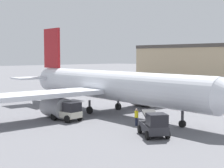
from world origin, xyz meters
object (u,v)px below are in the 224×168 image
object	(u,v)px
ground_crew_worker	(136,117)
belt_loader_truck	(154,125)
baggage_tug	(68,112)
airplane	(107,86)

from	to	relation	value
ground_crew_worker	belt_loader_truck	xyz separation A→B (m)	(4.27, -2.43, 0.11)
ground_crew_worker	baggage_tug	size ratio (longest dim) A/B	0.52
baggage_tug	ground_crew_worker	bearing A→B (deg)	21.74
ground_crew_worker	baggage_tug	distance (m)	7.67
airplane	baggage_tug	bearing A→B (deg)	-76.29
ground_crew_worker	belt_loader_truck	size ratio (longest dim) A/B	0.44
ground_crew_worker	belt_loader_truck	distance (m)	4.92
airplane	belt_loader_truck	size ratio (longest dim) A/B	9.44
baggage_tug	belt_loader_truck	bearing A→B (deg)	0.38
airplane	ground_crew_worker	xyz separation A→B (m)	(8.06, -3.46, -2.38)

